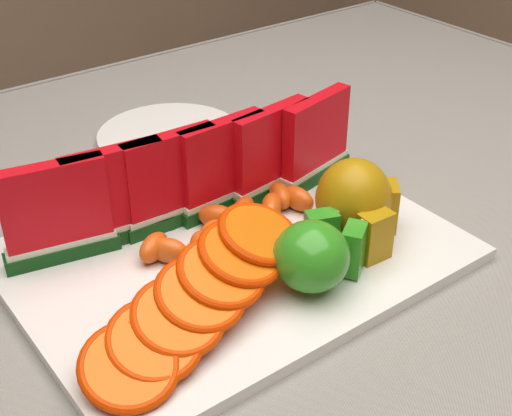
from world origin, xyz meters
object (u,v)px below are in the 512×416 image
(platter, at_px, (232,254))
(side_plate, at_px, (170,136))
(apple_cluster, at_px, (316,254))
(pear_cluster, at_px, (357,202))

(platter, height_order, side_plate, platter)
(apple_cluster, distance_m, side_plate, 0.35)
(apple_cluster, distance_m, pear_cluster, 0.09)
(apple_cluster, height_order, side_plate, apple_cluster)
(platter, xyz_separation_m, side_plate, (0.08, 0.25, -0.00))
(pear_cluster, relative_size, side_plate, 0.48)
(platter, height_order, pear_cluster, pear_cluster)
(apple_cluster, relative_size, side_plate, 0.50)
(platter, bearing_deg, pear_cluster, -25.89)
(platter, distance_m, apple_cluster, 0.10)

